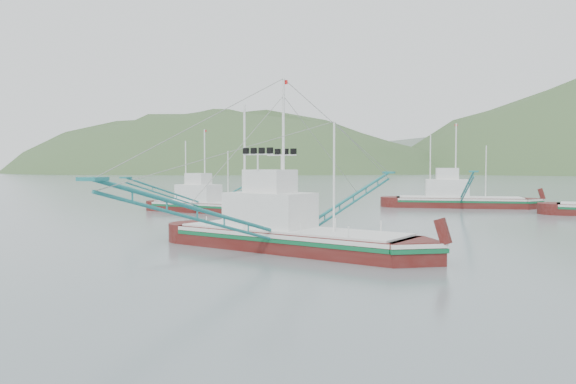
% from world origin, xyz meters
% --- Properties ---
extents(ground, '(1200.00, 1200.00, 0.00)m').
position_xyz_m(ground, '(0.00, 0.00, 0.00)').
color(ground, slate).
rests_on(ground, ground).
extents(main_boat, '(15.68, 26.84, 11.11)m').
position_xyz_m(main_boat, '(2.18, -0.27, 2.13)').
color(main_boat, '#470E0B').
rests_on(main_boat, ground).
extents(bg_boat_far, '(15.49, 27.22, 11.07)m').
position_xyz_m(bg_boat_far, '(10.44, 39.43, 1.71)').
color(bg_boat_far, '#470E0B').
rests_on(bg_boat_far, ground).
extents(bg_boat_left, '(13.79, 23.99, 9.80)m').
position_xyz_m(bg_boat_left, '(-15.31, 23.08, 1.66)').
color(bg_boat_left, '#470E0B').
rests_on(bg_boat_left, ground).
extents(headland_left, '(448.00, 308.00, 210.00)m').
position_xyz_m(headland_left, '(-180.00, 360.00, 0.00)').
color(headland_left, '#39562C').
rests_on(headland_left, ground).
extents(ridge_distant, '(960.00, 400.00, 240.00)m').
position_xyz_m(ridge_distant, '(30.00, 560.00, 0.00)').
color(ridge_distant, slate).
rests_on(ridge_distant, ground).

